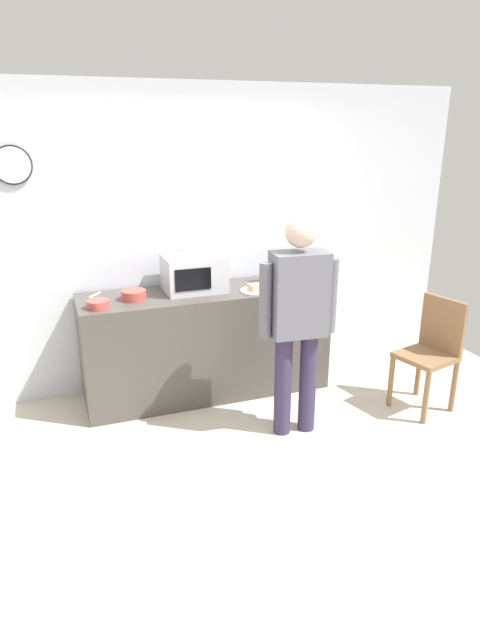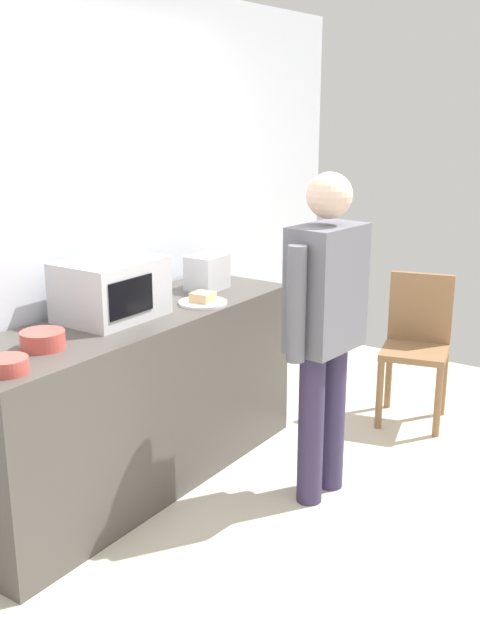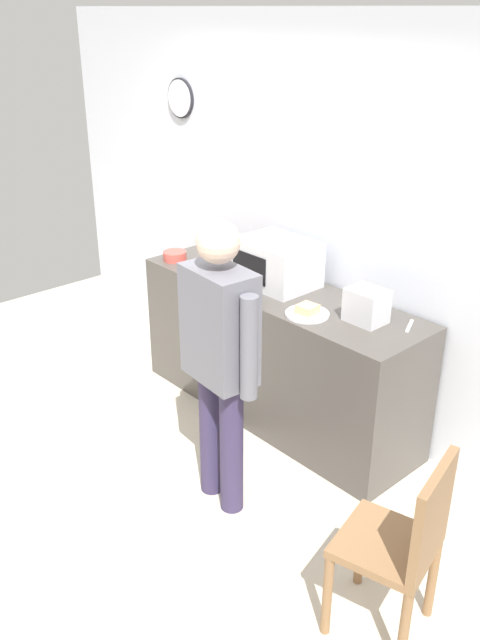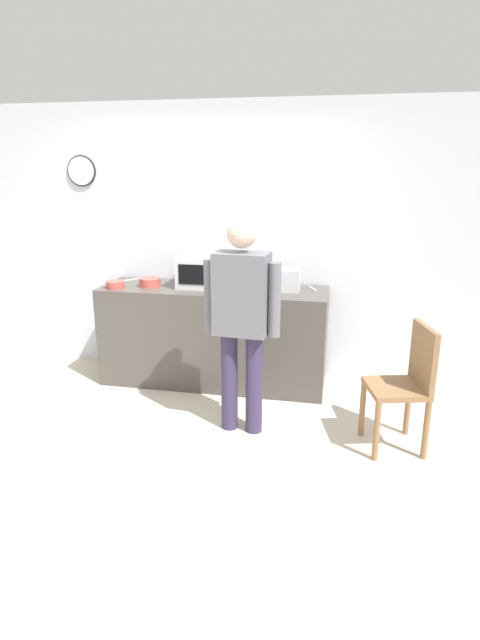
% 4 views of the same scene
% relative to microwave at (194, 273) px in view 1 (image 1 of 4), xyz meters
% --- Properties ---
extents(ground_plane, '(6.00, 6.00, 0.00)m').
position_rel_microwave_xyz_m(ground_plane, '(-0.07, -1.28, -1.08)').
color(ground_plane, beige).
extents(back_wall, '(5.40, 0.13, 2.60)m').
position_rel_microwave_xyz_m(back_wall, '(-0.07, 0.32, 0.22)').
color(back_wall, silver).
rests_on(back_wall, ground_plane).
extents(kitchen_counter, '(2.11, 0.62, 0.93)m').
position_rel_microwave_xyz_m(kitchen_counter, '(0.08, -0.06, -0.62)').
color(kitchen_counter, '#4C4742').
rests_on(kitchen_counter, ground_plane).
extents(microwave, '(0.50, 0.39, 0.30)m').
position_rel_microwave_xyz_m(microwave, '(0.00, 0.00, 0.00)').
color(microwave, silver).
rests_on(microwave, kitchen_counter).
extents(sandwich_plate, '(0.26, 0.26, 0.07)m').
position_rel_microwave_xyz_m(sandwich_plate, '(0.48, -0.21, -0.13)').
color(sandwich_plate, white).
rests_on(sandwich_plate, kitchen_counter).
extents(salad_bowl, '(0.20, 0.20, 0.08)m').
position_rel_microwave_xyz_m(salad_bowl, '(-0.53, -0.09, -0.11)').
color(salad_bowl, '#C64C42').
rests_on(salad_bowl, kitchen_counter).
extents(cereal_bowl, '(0.17, 0.17, 0.06)m').
position_rel_microwave_xyz_m(cereal_bowl, '(-0.82, -0.22, -0.12)').
color(cereal_bowl, '#C64C42').
rests_on(cereal_bowl, kitchen_counter).
extents(toaster, '(0.22, 0.18, 0.20)m').
position_rel_microwave_xyz_m(toaster, '(0.76, -0.03, -0.05)').
color(toaster, silver).
rests_on(toaster, kitchen_counter).
extents(fork_utensil, '(0.12, 0.15, 0.01)m').
position_rel_microwave_xyz_m(fork_utensil, '(-0.81, 0.14, -0.15)').
color(fork_utensil, silver).
rests_on(fork_utensil, kitchen_counter).
extents(spoon_utensil, '(0.09, 0.16, 0.01)m').
position_rel_microwave_xyz_m(spoon_utensil, '(0.98, 0.10, -0.15)').
color(spoon_utensil, silver).
rests_on(spoon_utensil, kitchen_counter).
extents(person_standing, '(0.59, 0.28, 1.67)m').
position_rel_microwave_xyz_m(person_standing, '(0.52, -0.94, -0.11)').
color(person_standing, '#342C4D').
rests_on(person_standing, ground_plane).
extents(wooden_chair, '(0.49, 0.49, 0.94)m').
position_rel_microwave_xyz_m(wooden_chair, '(1.74, -0.96, -0.56)').
color(wooden_chair, olive).
rests_on(wooden_chair, ground_plane).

